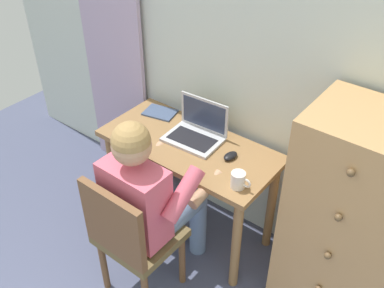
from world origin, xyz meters
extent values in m
cube|color=silver|center=(0.00, 2.20, 1.25)|extent=(4.80, 0.05, 2.50)
cube|color=#B29EBC|center=(-1.30, 2.13, 1.08)|extent=(0.57, 0.03, 2.16)
cube|color=olive|center=(-0.41, 1.87, 0.72)|extent=(1.12, 0.52, 0.03)
cylinder|color=olive|center=(-0.91, 1.66, 0.35)|extent=(0.06, 0.06, 0.70)
cylinder|color=olive|center=(0.10, 1.66, 0.35)|extent=(0.06, 0.06, 0.70)
cylinder|color=olive|center=(-0.91, 2.07, 0.35)|extent=(0.06, 0.06, 0.70)
cylinder|color=olive|center=(0.10, 2.07, 0.35)|extent=(0.06, 0.06, 0.70)
cube|color=tan|center=(0.61, 1.90, 0.65)|extent=(0.58, 0.47, 1.30)
sphere|color=brown|center=(0.61, 1.65, 0.65)|extent=(0.04, 0.04, 0.04)
sphere|color=brown|center=(0.61, 1.65, 0.91)|extent=(0.04, 0.04, 0.04)
sphere|color=brown|center=(0.61, 1.65, 1.17)|extent=(0.04, 0.04, 0.04)
cube|color=brown|center=(-0.33, 1.33, 0.43)|extent=(0.42, 0.40, 0.05)
cube|color=brown|center=(-0.34, 1.15, 0.67)|extent=(0.42, 0.04, 0.42)
cylinder|color=brown|center=(-0.16, 1.48, 0.20)|extent=(0.04, 0.04, 0.41)
cylinder|color=brown|center=(-0.50, 1.49, 0.20)|extent=(0.04, 0.04, 0.41)
cylinder|color=brown|center=(-0.51, 1.17, 0.20)|extent=(0.04, 0.04, 0.41)
cylinder|color=#6B84AD|center=(-0.24, 1.54, 0.48)|extent=(0.14, 0.40, 0.14)
cylinder|color=#6B84AD|center=(-0.42, 1.55, 0.48)|extent=(0.14, 0.40, 0.14)
cylinder|color=#6B84AD|center=(-0.24, 1.74, 0.24)|extent=(0.11, 0.11, 0.48)
cylinder|color=#6B84AD|center=(-0.42, 1.75, 0.24)|extent=(0.11, 0.11, 0.48)
cube|color=#D1566B|center=(-0.33, 1.32, 0.71)|extent=(0.36, 0.20, 0.46)
cylinder|color=#D1566B|center=(-0.11, 1.44, 0.79)|extent=(0.09, 0.30, 0.25)
cylinder|color=#D1566B|center=(-0.55, 1.45, 0.79)|extent=(0.09, 0.30, 0.25)
cylinder|color=tan|center=(-0.11, 1.64, 0.69)|extent=(0.07, 0.27, 0.11)
cylinder|color=tan|center=(-0.55, 1.65, 0.69)|extent=(0.07, 0.27, 0.11)
sphere|color=tan|center=(-0.33, 1.33, 1.07)|extent=(0.20, 0.20, 0.20)
sphere|color=#9E7A47|center=(-0.33, 1.33, 1.10)|extent=(0.20, 0.20, 0.20)
cube|color=#B7BABF|center=(-0.41, 1.91, 0.74)|extent=(0.35, 0.26, 0.02)
cube|color=black|center=(-0.41, 1.90, 0.76)|extent=(0.29, 0.17, 0.00)
cube|color=#B7BABF|center=(-0.42, 2.03, 0.86)|extent=(0.34, 0.03, 0.22)
cube|color=#2D3851|center=(-0.41, 2.03, 0.86)|extent=(0.31, 0.02, 0.18)
ellipsoid|color=black|center=(-0.13, 1.90, 0.75)|extent=(0.07, 0.11, 0.03)
cylinder|color=black|center=(-0.78, 1.74, 0.75)|extent=(0.09, 0.09, 0.03)
cylinder|color=silver|center=(-0.78, 1.74, 0.77)|extent=(0.06, 0.06, 0.00)
cube|color=#3D4C6B|center=(-0.78, 2.02, 0.74)|extent=(0.24, 0.19, 0.01)
cylinder|color=silver|center=(0.04, 1.72, 0.78)|extent=(0.08, 0.08, 0.09)
torus|color=silver|center=(0.09, 1.72, 0.79)|extent=(0.06, 0.01, 0.06)
camera|label=1|loc=(0.94, 0.15, 2.34)|focal=41.34mm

